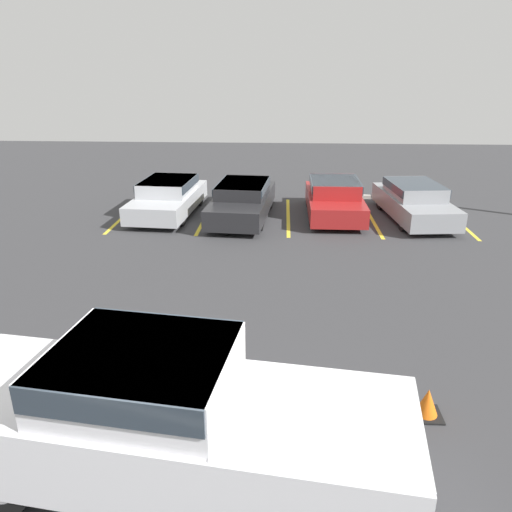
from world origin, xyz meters
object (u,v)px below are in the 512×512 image
parked_sedan_c (334,197)px  wheel_stop_curb (349,197)px  traffic_cone (427,404)px  parked_sedan_d (414,200)px  pickup_truck (170,418)px  parked_sedan_a (168,196)px  parked_sedan_b (243,199)px

parked_sedan_c → wheel_stop_curb: bearing=161.9°
parked_sedan_c → traffic_cone: parked_sedan_c is taller
parked_sedan_c → parked_sedan_d: parked_sedan_c is taller
parked_sedan_c → parked_sedan_d: size_ratio=0.92×
pickup_truck → parked_sedan_a: size_ratio=1.35×
parked_sedan_a → parked_sedan_b: size_ratio=0.95×
parked_sedan_d → wheel_stop_curb: (-1.87, 2.79, -0.59)m
parked_sedan_a → wheel_stop_curb: bearing=115.1°
parked_sedan_a → parked_sedan_c: size_ratio=1.09×
parked_sedan_d → wheel_stop_curb: bearing=-151.9°
parked_sedan_c → parked_sedan_a: bearing=-89.8°
parked_sedan_a → parked_sedan_c: 5.89m
pickup_truck → parked_sedan_c: pickup_truck is taller
pickup_truck → parked_sedan_a: 12.53m
pickup_truck → wheel_stop_curb: bearing=82.5°
pickup_truck → parked_sedan_a: (-2.75, 12.22, -0.25)m
parked_sedan_a → parked_sedan_b: bearing=86.9°
parked_sedan_a → traffic_cone: (6.34, -10.82, -0.45)m
parked_sedan_d → parked_sedan_b: bearing=-94.3°
parked_sedan_a → parked_sedan_b: 2.72m
traffic_cone → parked_sedan_d: bearing=77.9°
parked_sedan_a → pickup_truck: bearing=16.6°
parked_sedan_a → traffic_cone: 12.54m
parked_sedan_d → wheel_stop_curb: parked_sedan_d is taller
parked_sedan_b → wheel_stop_curb: bearing=130.7°
parked_sedan_a → parked_sedan_d: bearing=92.8°
pickup_truck → parked_sedan_a: pickup_truck is taller
parked_sedan_a → traffic_cone: parked_sedan_a is taller
parked_sedan_d → traffic_cone: parked_sedan_d is taller
parked_sedan_c → traffic_cone: 10.85m
pickup_truck → wheel_stop_curb: 15.39m
pickup_truck → parked_sedan_b: size_ratio=1.28×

